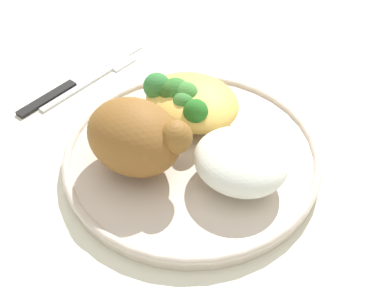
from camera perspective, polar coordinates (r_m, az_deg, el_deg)
ground_plane at (r=0.55m, az=0.00°, el=-2.03°), size 2.00×2.00×0.00m
plate at (r=0.54m, az=0.00°, el=-1.37°), size 0.26×0.26×0.02m
roasted_chicken at (r=0.51m, az=-6.02°, el=0.79°), size 0.11×0.08×0.07m
rice_pile at (r=0.50m, az=5.52°, el=-1.56°), size 0.09×0.08×0.04m
mac_cheese_with_broccoli at (r=0.57m, az=-0.44°, el=4.76°), size 0.10×0.09×0.05m
fork at (r=0.67m, az=-10.51°, el=7.01°), size 0.03×0.14×0.01m
knife at (r=0.66m, az=-12.74°, el=6.47°), size 0.03×0.19×0.01m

